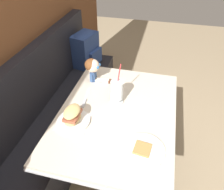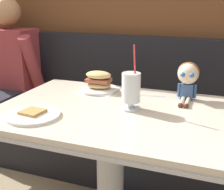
{
  "view_description": "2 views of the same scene",
  "coord_description": "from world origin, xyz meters",
  "px_view_note": "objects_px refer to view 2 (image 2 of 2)",
  "views": [
    {
      "loc": [
        -1.09,
        -0.05,
        1.77
      ],
      "look_at": [
        0.07,
        0.24,
        0.82
      ],
      "focal_mm": 34.38,
      "sensor_mm": 36.0,
      "label": 1
    },
    {
      "loc": [
        0.51,
        -1.14,
        1.26
      ],
      "look_at": [
        -0.0,
        0.21,
        0.8
      ],
      "focal_mm": 49.57,
      "sensor_mm": 36.0,
      "label": 2
    }
  ],
  "objects_px": {
    "milkshake_glass": "(131,89)",
    "diner_patron": "(9,67)",
    "seated_doll": "(188,76)",
    "toast_plate": "(33,115)",
    "butter_knife": "(136,94)",
    "sandwich_plate": "(99,83)"
  },
  "relations": [
    {
      "from": "butter_knife",
      "to": "seated_doll",
      "type": "bearing_deg",
      "value": 4.51
    },
    {
      "from": "toast_plate",
      "to": "diner_patron",
      "type": "height_order",
      "value": "diner_patron"
    },
    {
      "from": "diner_patron",
      "to": "milkshake_glass",
      "type": "bearing_deg",
      "value": -25.55
    },
    {
      "from": "toast_plate",
      "to": "sandwich_plate",
      "type": "relative_size",
      "value": 1.14
    },
    {
      "from": "milkshake_glass",
      "to": "diner_patron",
      "type": "height_order",
      "value": "diner_patron"
    },
    {
      "from": "butter_knife",
      "to": "seated_doll",
      "type": "xyz_separation_m",
      "value": [
        0.27,
        0.02,
        0.12
      ]
    },
    {
      "from": "sandwich_plate",
      "to": "seated_doll",
      "type": "xyz_separation_m",
      "value": [
        0.5,
        0.02,
        0.08
      ]
    },
    {
      "from": "butter_knife",
      "to": "diner_patron",
      "type": "xyz_separation_m",
      "value": [
        -1.11,
        0.32,
        -0.0
      ]
    },
    {
      "from": "toast_plate",
      "to": "milkshake_glass",
      "type": "relative_size",
      "value": 0.79
    },
    {
      "from": "sandwich_plate",
      "to": "butter_knife",
      "type": "relative_size",
      "value": 0.93
    },
    {
      "from": "toast_plate",
      "to": "sandwich_plate",
      "type": "distance_m",
      "value": 0.5
    },
    {
      "from": "seated_doll",
      "to": "diner_patron",
      "type": "bearing_deg",
      "value": 167.81
    },
    {
      "from": "butter_knife",
      "to": "seated_doll",
      "type": "relative_size",
      "value": 1.08
    },
    {
      "from": "seated_doll",
      "to": "diner_patron",
      "type": "xyz_separation_m",
      "value": [
        -1.39,
        0.3,
        -0.13
      ]
    },
    {
      "from": "toast_plate",
      "to": "diner_patron",
      "type": "relative_size",
      "value": 0.31
    },
    {
      "from": "sandwich_plate",
      "to": "diner_patron",
      "type": "bearing_deg",
      "value": 160.2
    },
    {
      "from": "sandwich_plate",
      "to": "diner_patron",
      "type": "distance_m",
      "value": 0.94
    },
    {
      "from": "sandwich_plate",
      "to": "butter_knife",
      "type": "distance_m",
      "value": 0.23
    },
    {
      "from": "sandwich_plate",
      "to": "toast_plate",
      "type": "bearing_deg",
      "value": -104.17
    },
    {
      "from": "diner_patron",
      "to": "butter_knife",
      "type": "bearing_deg",
      "value": -16.1
    },
    {
      "from": "milkshake_glass",
      "to": "toast_plate",
      "type": "bearing_deg",
      "value": -147.36
    },
    {
      "from": "toast_plate",
      "to": "butter_knife",
      "type": "distance_m",
      "value": 0.59
    }
  ]
}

